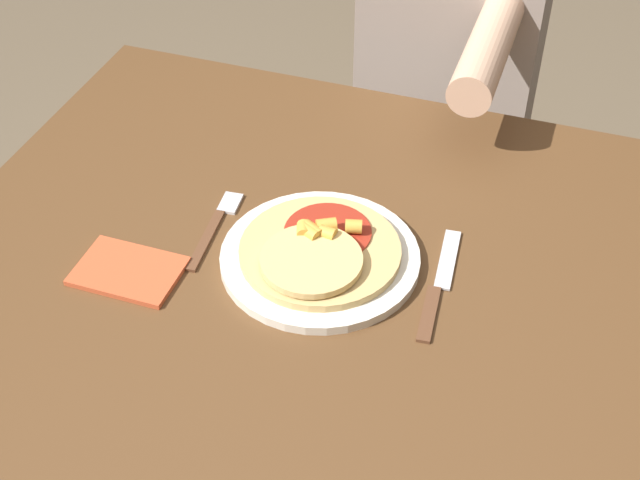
% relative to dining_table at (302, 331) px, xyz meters
% --- Properties ---
extents(dining_table, '(1.05, 0.95, 0.77)m').
position_rel_dining_table_xyz_m(dining_table, '(0.00, 0.00, 0.00)').
color(dining_table, brown).
rests_on(dining_table, ground_plane).
extents(plate, '(0.28, 0.28, 0.01)m').
position_rel_dining_table_xyz_m(plate, '(0.02, 0.03, 0.12)').
color(plate, silver).
rests_on(plate, dining_table).
extents(pizza, '(0.22, 0.22, 0.04)m').
position_rel_dining_table_xyz_m(pizza, '(0.02, 0.03, 0.14)').
color(pizza, tan).
rests_on(pizza, plate).
extents(fork, '(0.03, 0.18, 0.00)m').
position_rel_dining_table_xyz_m(fork, '(-0.15, 0.05, 0.12)').
color(fork, brown).
rests_on(fork, dining_table).
extents(knife, '(0.03, 0.22, 0.00)m').
position_rel_dining_table_xyz_m(knife, '(0.18, 0.04, 0.12)').
color(knife, brown).
rests_on(knife, dining_table).
extents(napkin, '(0.14, 0.10, 0.01)m').
position_rel_dining_table_xyz_m(napkin, '(-0.22, -0.08, 0.12)').
color(napkin, '#C6512D').
rests_on(napkin, dining_table).
extents(person_diner, '(0.34, 0.52, 1.20)m').
position_rel_dining_table_xyz_m(person_diner, '(0.05, 0.73, 0.03)').
color(person_diner, '#2D2D38').
rests_on(person_diner, ground_plane).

